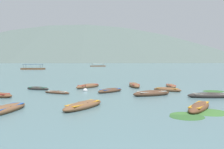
{
  "coord_description": "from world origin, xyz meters",
  "views": [
    {
      "loc": [
        -1.33,
        -4.83,
        3.28
      ],
      "look_at": [
        1.92,
        56.42,
        0.13
      ],
      "focal_mm": 38.97,
      "sensor_mm": 36.0,
      "label": 1
    }
  ],
  "objects_px": {
    "rowboat_10": "(110,91)",
    "rowboat_12": "(167,90)",
    "ferry_0": "(33,69)",
    "rowboat_7": "(134,85)",
    "rowboat_0": "(152,93)",
    "rowboat_4": "(38,88)",
    "rowboat_9": "(57,92)",
    "mooring_buoy": "(85,90)",
    "rowboat_3": "(210,96)",
    "ferry_1": "(98,66)",
    "rowboat_2": "(88,86)",
    "rowboat_5": "(6,109)",
    "rowboat_8": "(199,107)",
    "rowboat_11": "(171,86)",
    "rowboat_1": "(83,105)"
  },
  "relations": [
    {
      "from": "rowboat_5",
      "to": "rowboat_8",
      "type": "relative_size",
      "value": 1.09
    },
    {
      "from": "rowboat_3",
      "to": "rowboat_12",
      "type": "bearing_deg",
      "value": 117.09
    },
    {
      "from": "rowboat_2",
      "to": "rowboat_12",
      "type": "xyz_separation_m",
      "value": [
        9.07,
        -4.16,
        -0.03
      ]
    },
    {
      "from": "rowboat_3",
      "to": "rowboat_10",
      "type": "bearing_deg",
      "value": 153.12
    },
    {
      "from": "rowboat_9",
      "to": "ferry_0",
      "type": "bearing_deg",
      "value": 106.58
    },
    {
      "from": "rowboat_1",
      "to": "rowboat_7",
      "type": "relative_size",
      "value": 0.98
    },
    {
      "from": "rowboat_5",
      "to": "rowboat_7",
      "type": "bearing_deg",
      "value": 55.17
    },
    {
      "from": "rowboat_5",
      "to": "rowboat_11",
      "type": "height_order",
      "value": "rowboat_5"
    },
    {
      "from": "rowboat_8",
      "to": "rowboat_10",
      "type": "distance_m",
      "value": 11.67
    },
    {
      "from": "rowboat_9",
      "to": "rowboat_12",
      "type": "bearing_deg",
      "value": 6.53
    },
    {
      "from": "rowboat_3",
      "to": "rowboat_9",
      "type": "height_order",
      "value": "rowboat_3"
    },
    {
      "from": "rowboat_0",
      "to": "rowboat_5",
      "type": "distance_m",
      "value": 13.43
    },
    {
      "from": "rowboat_0",
      "to": "rowboat_10",
      "type": "bearing_deg",
      "value": 143.59
    },
    {
      "from": "rowboat_2",
      "to": "rowboat_10",
      "type": "xyz_separation_m",
      "value": [
        2.61,
        -4.65,
        -0.03
      ]
    },
    {
      "from": "rowboat_0",
      "to": "rowboat_5",
      "type": "xyz_separation_m",
      "value": [
        -11.31,
        -7.24,
        -0.03
      ]
    },
    {
      "from": "ferry_0",
      "to": "mooring_buoy",
      "type": "bearing_deg",
      "value": -71.25
    },
    {
      "from": "rowboat_5",
      "to": "mooring_buoy",
      "type": "height_order",
      "value": "mooring_buoy"
    },
    {
      "from": "rowboat_1",
      "to": "rowboat_2",
      "type": "distance_m",
      "value": 13.73
    },
    {
      "from": "rowboat_0",
      "to": "ferry_0",
      "type": "relative_size",
      "value": 0.42
    },
    {
      "from": "rowboat_0",
      "to": "rowboat_1",
      "type": "distance_m",
      "value": 8.79
    },
    {
      "from": "rowboat_7",
      "to": "rowboat_0",
      "type": "bearing_deg",
      "value": -86.63
    },
    {
      "from": "ferry_0",
      "to": "ferry_1",
      "type": "bearing_deg",
      "value": 68.97
    },
    {
      "from": "rowboat_3",
      "to": "rowboat_12",
      "type": "relative_size",
      "value": 1.35
    },
    {
      "from": "ferry_0",
      "to": "rowboat_7",
      "type": "bearing_deg",
      "value": -66.16
    },
    {
      "from": "ferry_1",
      "to": "rowboat_9",
      "type": "bearing_deg",
      "value": -91.29
    },
    {
      "from": "rowboat_1",
      "to": "mooring_buoy",
      "type": "relative_size",
      "value": 4.59
    },
    {
      "from": "rowboat_1",
      "to": "rowboat_9",
      "type": "height_order",
      "value": "rowboat_1"
    },
    {
      "from": "rowboat_9",
      "to": "mooring_buoy",
      "type": "relative_size",
      "value": 3.36
    },
    {
      "from": "rowboat_3",
      "to": "mooring_buoy",
      "type": "relative_size",
      "value": 4.6
    },
    {
      "from": "rowboat_0",
      "to": "rowboat_4",
      "type": "relative_size",
      "value": 1.35
    },
    {
      "from": "rowboat_2",
      "to": "rowboat_8",
      "type": "height_order",
      "value": "rowboat_2"
    },
    {
      "from": "rowboat_12",
      "to": "rowboat_4",
      "type": "bearing_deg",
      "value": 171.44
    },
    {
      "from": "rowboat_8",
      "to": "mooring_buoy",
      "type": "distance_m",
      "value": 13.86
    },
    {
      "from": "mooring_buoy",
      "to": "rowboat_12",
      "type": "bearing_deg",
      "value": -2.01
    },
    {
      "from": "mooring_buoy",
      "to": "rowboat_7",
      "type": "bearing_deg",
      "value": 36.42
    },
    {
      "from": "rowboat_4",
      "to": "rowboat_5",
      "type": "relative_size",
      "value": 0.7
    },
    {
      "from": "rowboat_9",
      "to": "rowboat_5",
      "type": "bearing_deg",
      "value": -100.81
    },
    {
      "from": "rowboat_3",
      "to": "ferry_1",
      "type": "xyz_separation_m",
      "value": [
        -11.2,
        158.3,
        0.26
      ]
    },
    {
      "from": "ferry_1",
      "to": "rowboat_2",
      "type": "bearing_deg",
      "value": -90.19
    },
    {
      "from": "rowboat_7",
      "to": "ferry_0",
      "type": "bearing_deg",
      "value": 113.84
    },
    {
      "from": "rowboat_10",
      "to": "ferry_0",
      "type": "distance_m",
      "value": 86.52
    },
    {
      "from": "rowboat_10",
      "to": "rowboat_12",
      "type": "relative_size",
      "value": 1.06
    },
    {
      "from": "rowboat_7",
      "to": "rowboat_8",
      "type": "distance_m",
      "value": 15.76
    },
    {
      "from": "rowboat_2",
      "to": "rowboat_5",
      "type": "xyz_separation_m",
      "value": [
        -4.76,
        -14.81,
        -0.03
      ]
    },
    {
      "from": "rowboat_5",
      "to": "rowboat_2",
      "type": "bearing_deg",
      "value": 72.19
    },
    {
      "from": "rowboat_12",
      "to": "ferry_1",
      "type": "height_order",
      "value": "ferry_1"
    },
    {
      "from": "rowboat_2",
      "to": "rowboat_3",
      "type": "bearing_deg",
      "value": -38.39
    },
    {
      "from": "rowboat_11",
      "to": "rowboat_2",
      "type": "bearing_deg",
      "value": -178.87
    },
    {
      "from": "rowboat_1",
      "to": "rowboat_4",
      "type": "height_order",
      "value": "rowboat_1"
    },
    {
      "from": "rowboat_4",
      "to": "ferry_1",
      "type": "height_order",
      "value": "ferry_1"
    }
  ]
}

